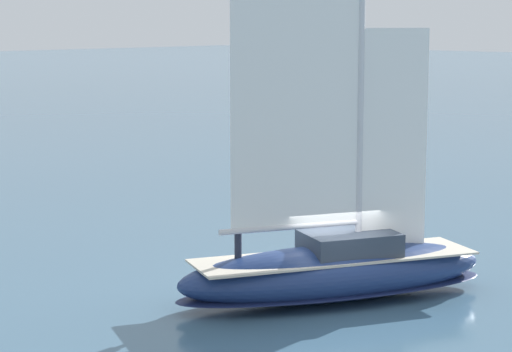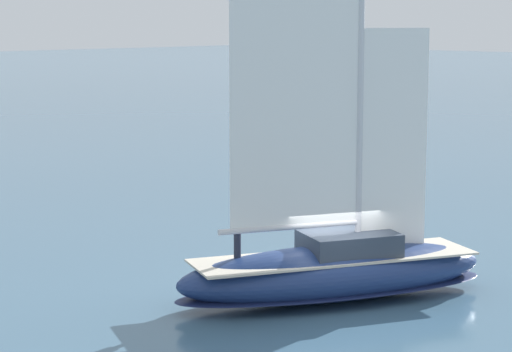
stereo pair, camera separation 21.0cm
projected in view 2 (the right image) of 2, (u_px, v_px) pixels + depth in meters
name	position (u px, v px, depth m)	size (l,w,h in m)	color
ground_plane	(333.00, 300.00, 28.32)	(400.00, 400.00, 0.00)	#42667F
sailboat_main	(334.00, 264.00, 28.17)	(9.52, 6.56, 12.85)	navy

